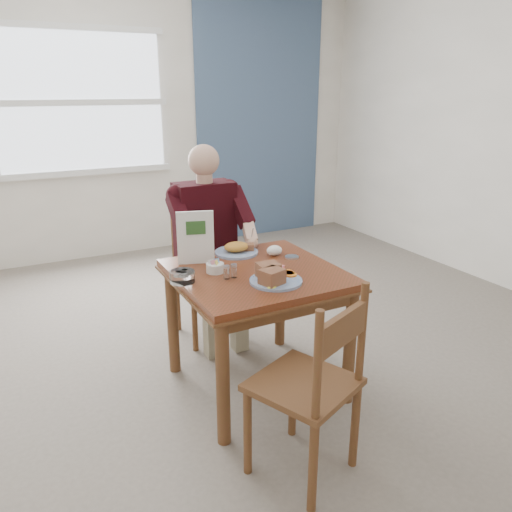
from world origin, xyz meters
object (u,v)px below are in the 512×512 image
table (256,289)px  near_plate (273,276)px  chair_far (206,272)px  chair_near (312,386)px  far_plate (237,249)px  diner (209,230)px

table → near_plate: size_ratio=2.81×
chair_far → chair_near: 1.58m
chair_far → far_plate: (0.04, -0.47, 0.30)m
far_plate → near_plate: bearing=-94.4°
table → near_plate: bearing=-91.3°
chair_near → table: bearing=81.0°
chair_near → diner: bearing=85.3°
chair_near → chair_far: bearing=85.5°
near_plate → far_plate: size_ratio=0.92×
chair_near → far_plate: (0.16, 1.11, 0.30)m
table → chair_near: 0.80m
chair_far → chair_near: same height
table → diner: 0.73m
table → chair_far: bearing=90.0°
chair_far → near_plate: size_ratio=2.91×
chair_far → far_plate: chair_far is taller
chair_near → diner: diner is taller
far_plate → chair_near: bearing=-98.2°
chair_far → near_plate: 1.05m
diner → chair_far: bearing=90.0°
table → chair_far: 0.81m
table → chair_near: size_ratio=0.97×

